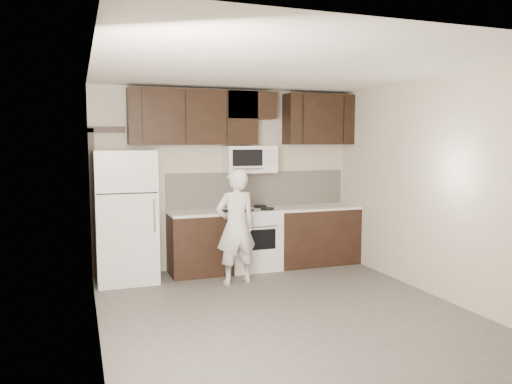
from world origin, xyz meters
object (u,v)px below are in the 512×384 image
stove (253,239)px  refrigerator (126,216)px  microwave (250,159)px  person (236,226)px

stove → refrigerator: refrigerator is taller
microwave → person: size_ratio=0.49×
stove → microwave: microwave is taller
stove → refrigerator: bearing=-178.5°
microwave → person: 1.26m
stove → microwave: size_ratio=1.24×
stove → refrigerator: 1.90m
microwave → refrigerator: 2.00m
refrigerator → person: 1.52m
stove → refrigerator: size_ratio=0.52×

